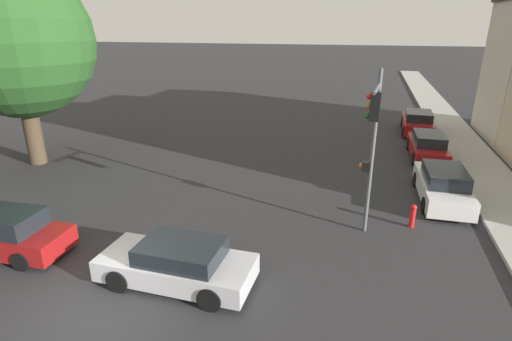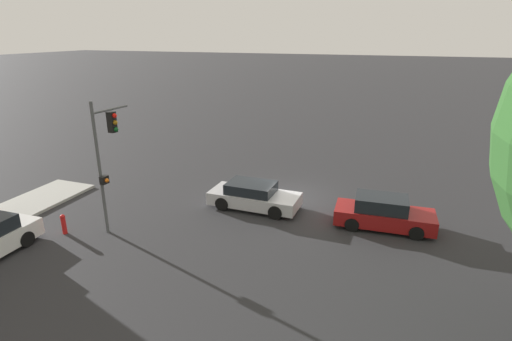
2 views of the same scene
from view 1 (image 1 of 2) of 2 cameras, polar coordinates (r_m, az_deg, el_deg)
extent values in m
plane|color=#28282B|center=(11.77, -21.41, -19.04)|extent=(300.00, 300.00, 0.00)
cube|color=#9E9E99|center=(40.59, 24.19, 8.35)|extent=(2.70, 60.00, 0.15)
cylinder|color=#423323|center=(24.57, -29.25, 4.89)|extent=(0.87, 0.87, 3.56)
sphere|color=#234C1E|center=(23.98, -31.19, 15.60)|extent=(7.63, 7.63, 7.63)
cylinder|color=#515456|center=(14.33, 16.25, 2.09)|extent=(0.14, 0.14, 5.85)
cylinder|color=#515456|center=(12.81, 16.92, 11.14)|extent=(0.27, 2.01, 0.10)
cube|color=black|center=(12.90, 16.67, 8.74)|extent=(0.32, 0.32, 0.90)
sphere|color=red|center=(12.86, 15.95, 10.14)|extent=(0.20, 0.20, 0.20)
sphere|color=#99660F|center=(12.92, 15.82, 8.83)|extent=(0.20, 0.20, 0.20)
sphere|color=#0F511E|center=(12.97, 15.70, 7.53)|extent=(0.20, 0.20, 0.20)
cube|color=black|center=(14.47, 15.39, 0.62)|extent=(0.25, 0.37, 0.35)
sphere|color=orange|center=(14.48, 14.84, 0.69)|extent=(0.18, 0.18, 0.18)
cube|color=#B7B7BC|center=(12.21, -11.29, -13.40)|extent=(4.55, 1.92, 0.63)
cube|color=black|center=(11.83, -10.68, -11.27)|extent=(2.38, 1.66, 0.51)
cylinder|color=black|center=(12.36, -19.11, -14.66)|extent=(0.69, 0.23, 0.69)
cylinder|color=black|center=(13.55, -14.90, -10.87)|extent=(0.69, 0.23, 0.69)
cylinder|color=black|center=(11.15, -6.64, -17.78)|extent=(0.69, 0.23, 0.69)
cylinder|color=black|center=(12.46, -3.47, -13.14)|extent=(0.69, 0.23, 0.69)
cube|color=maroon|center=(15.82, -32.37, -8.13)|extent=(4.45, 1.92, 0.69)
cube|color=black|center=(15.43, -32.35, -6.08)|extent=(2.35, 1.61, 0.62)
cylinder|color=black|center=(14.53, -30.49, -11.11)|extent=(0.63, 0.25, 0.62)
cylinder|color=black|center=(15.54, -26.60, -8.37)|extent=(0.63, 0.25, 0.62)
cube|color=silver|center=(18.91, 25.01, -2.32)|extent=(1.91, 4.79, 0.75)
cube|color=black|center=(18.51, 25.41, -0.63)|extent=(1.63, 2.51, 0.59)
cylinder|color=black|center=(20.19, 21.91, -1.17)|extent=(0.24, 0.67, 0.66)
cylinder|color=black|center=(20.51, 26.53, -1.55)|extent=(0.24, 0.67, 0.66)
cylinder|color=black|center=(17.49, 23.01, -4.58)|extent=(0.24, 0.67, 0.66)
cylinder|color=black|center=(17.86, 28.32, -4.94)|extent=(0.24, 0.67, 0.66)
cube|color=maroon|center=(24.62, 23.24, 2.87)|extent=(1.82, 4.77, 0.70)
cube|color=black|center=(24.27, 23.50, 4.20)|extent=(1.57, 2.49, 0.59)
cylinder|color=black|center=(25.96, 21.00, 3.56)|extent=(0.23, 0.70, 0.70)
cylinder|color=black|center=(26.21, 24.51, 3.22)|extent=(0.23, 0.70, 0.70)
cylinder|color=black|center=(23.16, 21.67, 1.56)|extent=(0.23, 0.70, 0.70)
cylinder|color=black|center=(23.44, 25.58, 1.20)|extent=(0.23, 0.70, 0.70)
cube|color=maroon|center=(30.30, 22.04, 6.13)|extent=(2.08, 4.82, 0.78)
cube|color=black|center=(29.98, 22.23, 7.28)|extent=(1.77, 2.53, 0.55)
cylinder|color=black|center=(31.72, 20.21, 6.52)|extent=(0.24, 0.72, 0.72)
cylinder|color=black|center=(31.87, 23.46, 6.15)|extent=(0.24, 0.72, 0.72)
cylinder|color=black|center=(28.86, 20.36, 5.24)|extent=(0.24, 0.72, 0.72)
cylinder|color=black|center=(29.02, 23.92, 4.83)|extent=(0.24, 0.72, 0.72)
cylinder|color=red|center=(16.10, 21.42, -6.32)|extent=(0.20, 0.20, 0.75)
sphere|color=red|center=(15.93, 21.62, -4.92)|extent=(0.22, 0.22, 0.22)
camera|label=2|loc=(28.79, -8.35, 22.51)|focal=28.00mm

